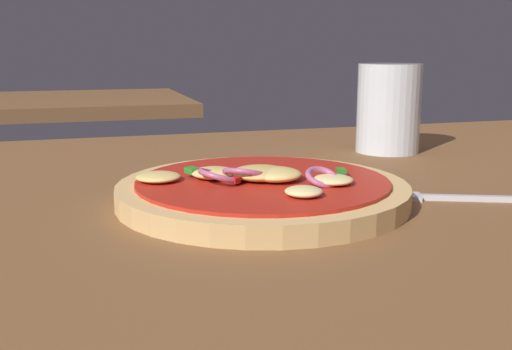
{
  "coord_description": "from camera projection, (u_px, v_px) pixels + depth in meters",
  "views": [
    {
      "loc": [
        -0.12,
        -0.46,
        0.17
      ],
      "look_at": [
        0.03,
        0.04,
        0.05
      ],
      "focal_mm": 41.67,
      "sensor_mm": 36.0,
      "label": 1
    }
  ],
  "objects": [
    {
      "name": "dining_table",
      "position": [
        235.0,
        228.0,
        0.5
      ],
      "size": [
        1.31,
        0.89,
        0.03
      ],
      "color": "brown",
      "rests_on": "ground"
    },
    {
      "name": "background_table",
      "position": [
        55.0,
        104.0,
        1.56
      ],
      "size": [
        0.68,
        0.55,
        0.03
      ],
      "color": "brown",
      "rests_on": "ground"
    },
    {
      "name": "pizza",
      "position": [
        262.0,
        190.0,
        0.52
      ],
      "size": [
        0.25,
        0.25,
        0.04
      ],
      "color": "tan",
      "rests_on": "dining_table"
    },
    {
      "name": "beer_glass",
      "position": [
        388.0,
        114.0,
        0.76
      ],
      "size": [
        0.08,
        0.08,
        0.11
      ],
      "color": "silver",
      "rests_on": "dining_table"
    },
    {
      "name": "fork",
      "position": [
        460.0,
        198.0,
        0.52
      ],
      "size": [
        0.18,
        0.08,
        0.01
      ],
      "color": "silver",
      "rests_on": "dining_table"
    }
  ]
}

